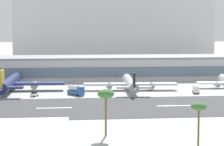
{
  "coord_description": "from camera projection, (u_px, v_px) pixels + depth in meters",
  "views": [
    {
      "loc": [
        -36.48,
        -154.78,
        27.15
      ],
      "look_at": [
        -15.05,
        42.6,
        7.41
      ],
      "focal_mm": 73.75,
      "sensor_mm": 36.0,
      "label": 1
    }
  ],
  "objects": [
    {
      "name": "distant_hotel_block",
      "position": [
        114.0,
        32.0,
        351.5
      ],
      "size": [
        149.96,
        28.32,
        47.89
      ],
      "primitive_type": "cube",
      "color": "#BCBCC1",
      "rests_on": "ground_plane"
    },
    {
      "name": "runway_centreline_dash_3",
      "position": [
        54.0,
        108.0,
        154.94
      ],
      "size": [
        12.0,
        1.2,
        0.01
      ],
      "primitive_type": "cube",
      "color": "white",
      "rests_on": "runway_strip"
    },
    {
      "name": "terminal_building",
      "position": [
        113.0,
        67.0,
        243.38
      ],
      "size": [
        154.49,
        29.61,
        11.97
      ],
      "color": "#B7BABC",
      "rests_on": "ground_plane"
    },
    {
      "name": "runway_strip",
      "position": [
        169.0,
        106.0,
        159.17
      ],
      "size": [
        800.0,
        41.75,
        0.08
      ],
      "primitive_type": "cube",
      "color": "#38383A",
      "rests_on": "ground_plane"
    },
    {
      "name": "ground_plane",
      "position": [
        168.0,
        106.0,
        159.72
      ],
      "size": [
        1400.0,
        1400.0,
        0.0
      ],
      "primitive_type": "plane",
      "color": "#A8A8A3"
    },
    {
      "name": "palm_tree_1",
      "position": [
        106.0,
        95.0,
        114.26
      ],
      "size": [
        4.2,
        4.2,
        11.82
      ],
      "color": "brown",
      "rests_on": "ground_plane"
    },
    {
      "name": "service_box_truck_2",
      "position": [
        196.0,
        89.0,
        190.57
      ],
      "size": [
        3.66,
        6.36,
        3.25
      ],
      "rotation": [
        0.0,
        0.0,
        4.51
      ],
      "color": "white",
      "rests_on": "ground_plane"
    },
    {
      "name": "service_fuel_truck_1",
      "position": [
        76.0,
        90.0,
        184.38
      ],
      "size": [
        6.98,
        8.47,
        3.95
      ],
      "rotation": [
        0.0,
        0.0,
        5.32
      ],
      "color": "#23569E",
      "rests_on": "ground_plane"
    },
    {
      "name": "service_baggage_tug_0",
      "position": [
        34.0,
        94.0,
        180.72
      ],
      "size": [
        3.2,
        3.53,
        2.2
      ],
      "rotation": [
        0.0,
        0.0,
        4.08
      ],
      "color": "white",
      "rests_on": "ground_plane"
    },
    {
      "name": "airliner_gold_tail_gate_0",
      "position": [
        9.0,
        83.0,
        196.05
      ],
      "size": [
        46.97,
        52.13,
        10.88
      ],
      "rotation": [
        0.0,
        0.0,
        1.54
      ],
      "color": "navy",
      "rests_on": "ground_plane"
    },
    {
      "name": "palm_tree_2",
      "position": [
        199.0,
        108.0,
        104.9
      ],
      "size": [
        3.59,
        3.59,
        10.16
      ],
      "color": "brown",
      "rests_on": "ground_plane"
    },
    {
      "name": "airliner_black_tail_gate_1",
      "position": [
        130.0,
        84.0,
        198.12
      ],
      "size": [
        40.8,
        45.32,
        9.46
      ],
      "rotation": [
        0.0,
        0.0,
        1.51
      ],
      "color": "silver",
      "rests_on": "ground_plane"
    },
    {
      "name": "runway_centreline_dash_4",
      "position": [
        174.0,
        106.0,
        159.36
      ],
      "size": [
        12.0,
        1.2,
        0.01
      ],
      "primitive_type": "cube",
      "color": "white",
      "rests_on": "runway_strip"
    }
  ]
}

